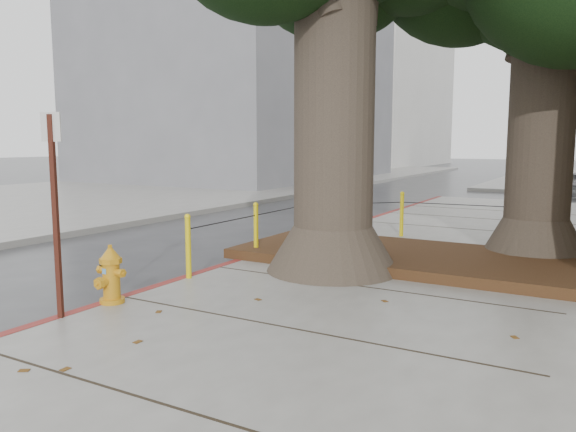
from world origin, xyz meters
name	(u,v)px	position (x,y,z in m)	size (l,w,h in m)	color
ground	(253,334)	(0.00, 0.00, 0.00)	(140.00, 140.00, 0.00)	#28282B
sidewalk_opposite	(92,195)	(-14.00, 10.00, 0.07)	(14.00, 60.00, 0.15)	slate
curb_red	(235,265)	(-2.00, 2.50, 0.07)	(0.14, 26.00, 0.16)	maroon
planter_bed	(431,259)	(0.90, 3.90, 0.23)	(6.40, 2.60, 0.16)	black
building_far_grey	(244,73)	(-15.00, 22.00, 6.00)	(12.00, 16.00, 12.00)	slate
building_far_white	(365,84)	(-17.00, 45.00, 7.50)	(12.00, 18.00, 15.00)	silver
bollard_ring	(344,222)	(-0.87, 4.38, 0.66)	(3.79, 5.39, 0.95)	yellow
fire_hydrant	(111,275)	(-1.90, -0.26, 0.50)	(0.38, 0.34, 0.72)	orange
signpost	(55,204)	(-1.95, -0.97, 1.44)	(0.22, 0.10, 2.29)	#471911
car_silver	(572,184)	(2.14, 18.77, 0.53)	(1.25, 3.12, 1.06)	#97989C
car_dark	(224,175)	(-12.83, 17.01, 0.53)	(1.49, 3.67, 1.06)	black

